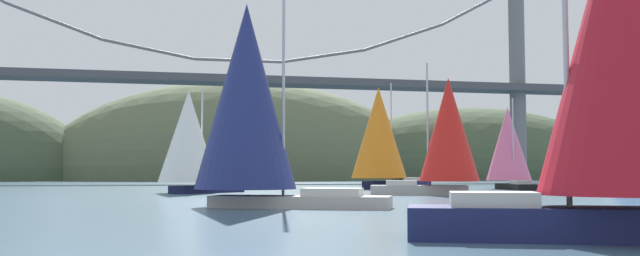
{
  "coord_description": "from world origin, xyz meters",
  "views": [
    {
      "loc": [
        -11.03,
        -16.04,
        1.63
      ],
      "look_at": [
        0.0,
        33.61,
        4.95
      ],
      "focal_mm": 38.43,
      "sensor_mm": 36.0,
      "label": 1
    }
  ],
  "objects_px": {
    "sailboat_red_spinnaker": "(446,134)",
    "sailboat_blue_spinnaker": "(632,145)",
    "sailboat_white_mainsail": "(189,139)",
    "sailboat_pink_spinnaker": "(509,146)",
    "sailboat_crimson_sail": "(620,43)",
    "sailboat_orange_sail": "(380,135)",
    "sailboat_navy_sail": "(249,101)"
  },
  "relations": [
    {
      "from": "sailboat_white_mainsail",
      "to": "sailboat_pink_spinnaker",
      "type": "bearing_deg",
      "value": 12.8
    },
    {
      "from": "sailboat_crimson_sail",
      "to": "sailboat_white_mainsail",
      "type": "relative_size",
      "value": 1.16
    },
    {
      "from": "sailboat_crimson_sail",
      "to": "sailboat_orange_sail",
      "type": "relative_size",
      "value": 0.91
    },
    {
      "from": "sailboat_red_spinnaker",
      "to": "sailboat_orange_sail",
      "type": "distance_m",
      "value": 19.12
    },
    {
      "from": "sailboat_blue_spinnaker",
      "to": "sailboat_crimson_sail",
      "type": "bearing_deg",
      "value": -127.3
    },
    {
      "from": "sailboat_blue_spinnaker",
      "to": "sailboat_pink_spinnaker",
      "type": "bearing_deg",
      "value": 112.92
    },
    {
      "from": "sailboat_blue_spinnaker",
      "to": "sailboat_navy_sail",
      "type": "bearing_deg",
      "value": -151.84
    },
    {
      "from": "sailboat_blue_spinnaker",
      "to": "sailboat_red_spinnaker",
      "type": "height_order",
      "value": "sailboat_red_spinnaker"
    },
    {
      "from": "sailboat_crimson_sail",
      "to": "sailboat_pink_spinnaker",
      "type": "height_order",
      "value": "sailboat_crimson_sail"
    },
    {
      "from": "sailboat_orange_sail",
      "to": "sailboat_pink_spinnaker",
      "type": "bearing_deg",
      "value": -13.76
    },
    {
      "from": "sailboat_pink_spinnaker",
      "to": "sailboat_orange_sail",
      "type": "height_order",
      "value": "sailboat_orange_sail"
    },
    {
      "from": "sailboat_orange_sail",
      "to": "sailboat_white_mainsail",
      "type": "bearing_deg",
      "value": -151.79
    },
    {
      "from": "sailboat_crimson_sail",
      "to": "sailboat_navy_sail",
      "type": "bearing_deg",
      "value": 111.35
    },
    {
      "from": "sailboat_navy_sail",
      "to": "sailboat_crimson_sail",
      "type": "height_order",
      "value": "sailboat_navy_sail"
    },
    {
      "from": "sailboat_red_spinnaker",
      "to": "sailboat_pink_spinnaker",
      "type": "bearing_deg",
      "value": 50.02
    },
    {
      "from": "sailboat_white_mainsail",
      "to": "sailboat_red_spinnaker",
      "type": "height_order",
      "value": "sailboat_red_spinnaker"
    },
    {
      "from": "sailboat_red_spinnaker",
      "to": "sailboat_blue_spinnaker",
      "type": "bearing_deg",
      "value": 12.61
    },
    {
      "from": "sailboat_white_mainsail",
      "to": "sailboat_blue_spinnaker",
      "type": "relative_size",
      "value": 1.0
    },
    {
      "from": "sailboat_blue_spinnaker",
      "to": "sailboat_orange_sail",
      "type": "relative_size",
      "value": 0.78
    },
    {
      "from": "sailboat_pink_spinnaker",
      "to": "sailboat_crimson_sail",
      "type": "bearing_deg",
      "value": -115.12
    },
    {
      "from": "sailboat_navy_sail",
      "to": "sailboat_white_mainsail",
      "type": "distance_m",
      "value": 23.28
    },
    {
      "from": "sailboat_white_mainsail",
      "to": "sailboat_navy_sail",
      "type": "bearing_deg",
      "value": -84.84
    },
    {
      "from": "sailboat_white_mainsail",
      "to": "sailboat_blue_spinnaker",
      "type": "bearing_deg",
      "value": -7.34
    },
    {
      "from": "sailboat_crimson_sail",
      "to": "sailboat_orange_sail",
      "type": "height_order",
      "value": "sailboat_orange_sail"
    },
    {
      "from": "sailboat_pink_spinnaker",
      "to": "sailboat_red_spinnaker",
      "type": "relative_size",
      "value": 0.93
    },
    {
      "from": "sailboat_navy_sail",
      "to": "sailboat_pink_spinnaker",
      "type": "xyz_separation_m",
      "value": [
        29.47,
        30.35,
        -0.73
      ]
    },
    {
      "from": "sailboat_crimson_sail",
      "to": "sailboat_red_spinnaker",
      "type": "bearing_deg",
      "value": 74.14
    },
    {
      "from": "sailboat_crimson_sail",
      "to": "sailboat_blue_spinnaker",
      "type": "height_order",
      "value": "sailboat_crimson_sail"
    },
    {
      "from": "sailboat_blue_spinnaker",
      "to": "sailboat_red_spinnaker",
      "type": "xyz_separation_m",
      "value": [
        -18.46,
        -4.13,
        0.52
      ]
    },
    {
      "from": "sailboat_navy_sail",
      "to": "sailboat_crimson_sail",
      "type": "xyz_separation_m",
      "value": [
        6.93,
        -17.72,
        -0.24
      ]
    },
    {
      "from": "sailboat_red_spinnaker",
      "to": "sailboat_crimson_sail",
      "type": "bearing_deg",
      "value": -105.86
    },
    {
      "from": "sailboat_navy_sail",
      "to": "sailboat_orange_sail",
      "type": "bearing_deg",
      "value": 63.06
    }
  ]
}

